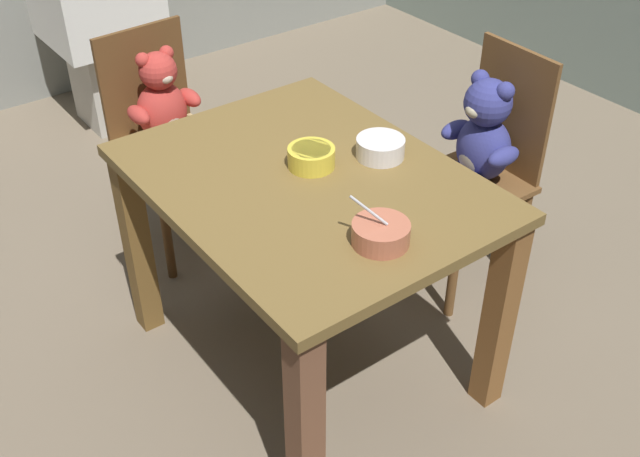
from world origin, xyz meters
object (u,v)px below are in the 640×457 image
at_px(porridge_bowl_white_far_center, 380,147).
at_px(porridge_bowl_yellow_center, 311,157).
at_px(teddy_chair_near_left, 167,123).
at_px(teddy_chair_far_center, 481,148).
at_px(porridge_bowl_terracotta_near_right, 381,233).
at_px(sink_basin, 99,23).
at_px(dining_table, 307,217).

xyz_separation_m(porridge_bowl_white_far_center, porridge_bowl_yellow_center, (-0.08, -0.20, 0.00)).
distance_m(teddy_chair_near_left, teddy_chair_far_center, 1.19).
height_order(teddy_chair_near_left, porridge_bowl_terracotta_near_right, teddy_chair_near_left).
xyz_separation_m(teddy_chair_near_left, teddy_chair_far_center, (0.88, 0.80, 0.02)).
height_order(porridge_bowl_white_far_center, sink_basin, sink_basin).
xyz_separation_m(teddy_chair_far_center, porridge_bowl_yellow_center, (-0.02, -0.73, 0.21)).
bearing_deg(teddy_chair_near_left, porridge_bowl_white_far_center, 11.86).
bearing_deg(porridge_bowl_yellow_center, porridge_bowl_white_far_center, 68.46).
height_order(porridge_bowl_terracotta_near_right, porridge_bowl_yellow_center, porridge_bowl_terracotta_near_right).
bearing_deg(teddy_chair_far_center, teddy_chair_near_left, -46.05).
height_order(teddy_chair_far_center, sink_basin, teddy_chair_far_center).
relative_size(teddy_chair_near_left, teddy_chair_far_center, 0.97).
bearing_deg(dining_table, porridge_bowl_terracotta_near_right, -4.96).
relative_size(dining_table, porridge_bowl_terracotta_near_right, 7.15).
bearing_deg(porridge_bowl_terracotta_near_right, porridge_bowl_yellow_center, 168.94).
relative_size(porridge_bowl_white_far_center, porridge_bowl_terracotta_near_right, 0.97).
distance_m(porridge_bowl_terracotta_near_right, sink_basin, 2.45).
bearing_deg(porridge_bowl_yellow_center, teddy_chair_far_center, 88.29).
bearing_deg(teddy_chair_far_center, porridge_bowl_white_far_center, 7.83).
xyz_separation_m(dining_table, porridge_bowl_terracotta_near_right, (0.37, -0.03, 0.17)).
relative_size(dining_table, porridge_bowl_white_far_center, 7.34).
relative_size(teddy_chair_near_left, sink_basin, 1.08).
height_order(teddy_chair_near_left, sink_basin, teddy_chair_near_left).
distance_m(dining_table, porridge_bowl_terracotta_near_right, 0.41).
height_order(teddy_chair_far_center, porridge_bowl_yellow_center, teddy_chair_far_center).
relative_size(dining_table, sink_basin, 1.33).
relative_size(teddy_chair_near_left, porridge_bowl_white_far_center, 5.94).
bearing_deg(teddy_chair_near_left, sink_basin, 164.93).
relative_size(teddy_chair_near_left, porridge_bowl_terracotta_near_right, 5.79).
relative_size(porridge_bowl_yellow_center, sink_basin, 0.17).
bearing_deg(dining_table, teddy_chair_far_center, 91.44).
height_order(dining_table, teddy_chair_far_center, teddy_chair_far_center).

